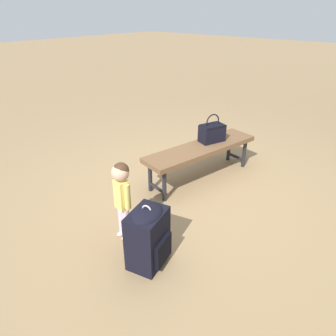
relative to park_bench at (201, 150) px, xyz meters
name	(u,v)px	position (x,y,z in m)	size (l,w,h in m)	color
ground_plane	(182,192)	(0.44, 0.06, -0.39)	(40.00, 40.00, 0.00)	#8C704C
park_bench	(201,150)	(0.00, 0.00, 0.00)	(1.65, 0.68, 0.45)	brown
handbag	(212,132)	(-0.22, 0.00, 0.18)	(0.36, 0.27, 0.37)	black
child_standing	(122,190)	(1.44, 0.15, 0.14)	(0.16, 0.22, 0.80)	#E5B2C6
backpack_large	(148,235)	(1.53, 0.57, -0.09)	(0.41, 0.37, 0.60)	black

